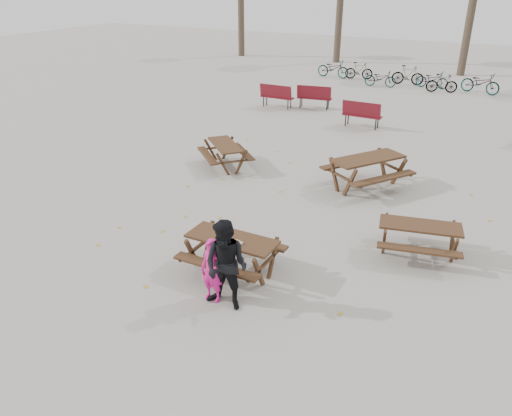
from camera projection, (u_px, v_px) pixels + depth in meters
The scene contains 13 objects.
ground at pixel (233, 271), 10.05m from camera, with size 80.00×80.00×0.00m, color gray.
main_picnic_table at pixel (232, 246), 9.79m from camera, with size 1.80×1.45×0.78m.
food_tray at pixel (238, 243), 9.50m from camera, with size 0.18×0.11×0.04m, color silver.
bread_roll at pixel (237, 241), 9.48m from camera, with size 0.14×0.06×0.05m, color tan.
soda_bottle at pixel (231, 240), 9.49m from camera, with size 0.07×0.07×0.17m.
child at pixel (212, 271), 8.93m from camera, with size 0.45×0.30×1.24m, color #E01C83.
adult at pixel (226, 266), 8.65m from camera, with size 0.83×0.64×1.70m, color black.
picnic_table_east at pixel (418, 240), 10.50m from camera, with size 1.66×1.34×0.72m, color #3A1F15, non-canonical shape.
picnic_table_north at pixel (225, 155), 15.31m from camera, with size 1.70×1.37×0.73m, color #3A1F15, non-canonical shape.
picnic_table_far at pixel (367, 173), 13.78m from camera, with size 2.06×1.66×0.88m, color #3A1F15, non-canonical shape.
park_bench_row at pixel (365, 108), 20.04m from camera, with size 12.07×2.50×1.03m.
bicycle_row at pixel (404, 77), 26.27m from camera, with size 9.84×2.22×1.01m.
fallen_leaves at pixel (304, 226), 11.82m from camera, with size 11.00×11.00×0.01m, color #AF882A, non-canonical shape.
Camera 1 is at (4.43, -7.30, 5.46)m, focal length 35.00 mm.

